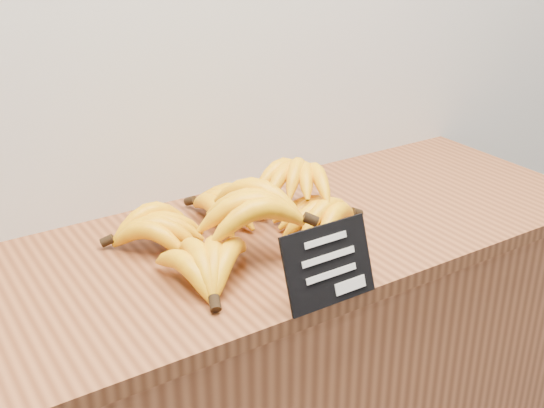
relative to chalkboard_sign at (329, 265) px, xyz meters
The scene contains 3 objects.
counter_top 0.26m from the chalkboard_sign, 85.58° to the left, with size 1.50×0.54×0.03m, color brown.
chalkboard_sign is the anchor object (origin of this frame).
banana_pile 0.25m from the chalkboard_sign, 93.99° to the left, with size 0.52×0.40×0.13m.
Camera 1 is at (-0.61, 1.73, 1.54)m, focal length 45.00 mm.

